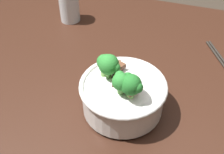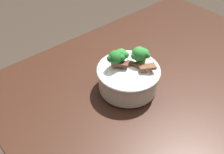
% 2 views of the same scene
% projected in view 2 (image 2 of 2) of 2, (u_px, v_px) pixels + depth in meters
% --- Properties ---
extents(dining_table, '(1.10, 0.95, 0.77)m').
position_uv_depth(dining_table, '(173.00, 106.00, 0.94)').
color(dining_table, '#381E14').
rests_on(dining_table, ground).
extents(rice_bowl, '(0.20, 0.20, 0.15)m').
position_uv_depth(rice_bowl, '(128.00, 75.00, 0.83)').
color(rice_bowl, white).
rests_on(rice_bowl, dining_table).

